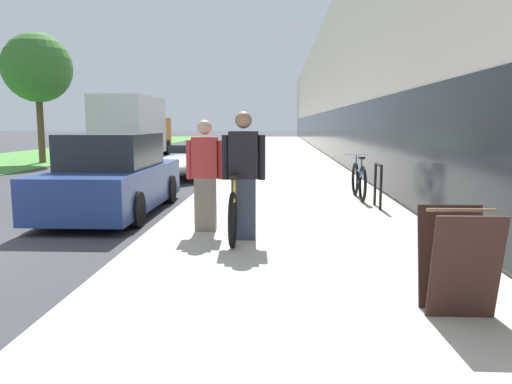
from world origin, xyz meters
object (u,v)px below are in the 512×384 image
(parked_sedan_curbside, at_px, (114,178))
(moving_truck, at_px, (133,127))
(person_rider, at_px, (244,176))
(person_bystander, at_px, (205,176))
(cruiser_bike_nearest, at_px, (359,180))
(street_tree_far, at_px, (37,68))
(sandwich_board_sign, at_px, (458,261))
(tandem_bicycle, at_px, (238,208))
(vintage_roadster_curbside, at_px, (185,164))
(bike_rack_hoop, at_px, (378,181))

(parked_sedan_curbside, height_order, moving_truck, moving_truck)
(person_rider, bearing_deg, person_bystander, 139.63)
(person_bystander, bearing_deg, cruiser_bike_nearest, 50.09)
(parked_sedan_curbside, relative_size, street_tree_far, 0.78)
(street_tree_far, bearing_deg, sandwich_board_sign, -55.42)
(person_bystander, bearing_deg, tandem_bicycle, -24.61)
(tandem_bicycle, xyz_separation_m, person_bystander, (-0.50, 0.23, 0.44))
(vintage_roadster_curbside, bearing_deg, person_rider, -74.18)
(person_bystander, relative_size, vintage_roadster_curbside, 0.40)
(sandwich_board_sign, xyz_separation_m, parked_sedan_curbside, (-4.66, 5.19, 0.12))
(cruiser_bike_nearest, relative_size, parked_sedan_curbside, 0.40)
(bike_rack_hoop, height_order, street_tree_far, street_tree_far)
(person_rider, xyz_separation_m, sandwich_board_sign, (1.99, -2.67, -0.43))
(sandwich_board_sign, xyz_separation_m, street_tree_far, (-11.78, 17.09, 3.48))
(parked_sedan_curbside, bearing_deg, person_bystander, -44.25)
(bike_rack_hoop, relative_size, vintage_roadster_curbside, 0.20)
(person_bystander, xyz_separation_m, moving_truck, (-6.24, 17.70, 0.58))
(tandem_bicycle, height_order, cruiser_bike_nearest, cruiser_bike_nearest)
(tandem_bicycle, bearing_deg, person_rider, -69.74)
(sandwich_board_sign, relative_size, parked_sedan_curbside, 0.21)
(tandem_bicycle, xyz_separation_m, cruiser_bike_nearest, (2.30, 3.58, 0.00))
(person_rider, relative_size, sandwich_board_sign, 1.95)
(person_bystander, height_order, vintage_roadster_curbside, person_bystander)
(cruiser_bike_nearest, height_order, sandwich_board_sign, cruiser_bike_nearest)
(vintage_roadster_curbside, bearing_deg, parked_sedan_curbside, -91.68)
(vintage_roadster_curbside, bearing_deg, tandem_bicycle, -74.33)
(person_rider, xyz_separation_m, vintage_roadster_curbside, (-2.48, 8.77, -0.56))
(person_rider, distance_m, street_tree_far, 17.70)
(sandwich_board_sign, bearing_deg, person_rider, 126.71)
(person_rider, relative_size, parked_sedan_curbside, 0.41)
(bike_rack_hoop, xyz_separation_m, moving_truck, (-9.23, 15.50, 0.89))
(parked_sedan_curbside, bearing_deg, bike_rack_hoop, 2.15)
(person_bystander, distance_m, bike_rack_hoop, 3.71)
(person_bystander, relative_size, bike_rack_hoop, 1.95)
(vintage_roadster_curbside, height_order, street_tree_far, street_tree_far)
(person_bystander, xyz_separation_m, cruiser_bike_nearest, (2.80, 3.35, -0.44))
(sandwich_board_sign, xyz_separation_m, moving_truck, (-8.84, 20.88, 0.95))
(tandem_bicycle, xyz_separation_m, sandwich_board_sign, (2.09, -2.95, 0.06))
(person_bystander, xyz_separation_m, sandwich_board_sign, (2.60, -3.19, -0.38))
(cruiser_bike_nearest, bearing_deg, sandwich_board_sign, -91.78)
(person_rider, height_order, parked_sedan_curbside, person_rider)
(tandem_bicycle, distance_m, moving_truck, 19.18)
(moving_truck, bearing_deg, sandwich_board_sign, -67.05)
(sandwich_board_sign, relative_size, moving_truck, 0.13)
(tandem_bicycle, distance_m, parked_sedan_curbside, 3.40)
(tandem_bicycle, distance_m, street_tree_far, 17.50)
(tandem_bicycle, bearing_deg, cruiser_bike_nearest, 57.31)
(vintage_roadster_curbside, bearing_deg, sandwich_board_sign, -68.63)
(tandem_bicycle, distance_m, bike_rack_hoop, 3.47)
(bike_rack_hoop, distance_m, parked_sedan_curbside, 5.04)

